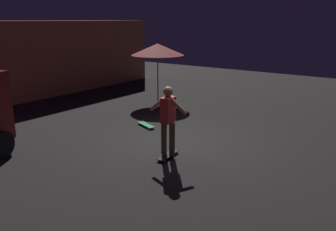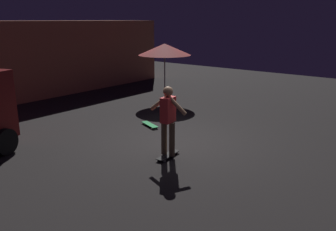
{
  "view_description": "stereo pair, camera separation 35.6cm",
  "coord_description": "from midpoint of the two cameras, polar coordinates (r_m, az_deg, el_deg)",
  "views": [
    {
      "loc": [
        -7.25,
        -5.09,
        3.21
      ],
      "look_at": [
        -0.96,
        -0.47,
        1.05
      ],
      "focal_mm": 37.08,
      "sensor_mm": 36.0,
      "label": 1
    },
    {
      "loc": [
        -7.04,
        -5.37,
        3.21
      ],
      "look_at": [
        -0.96,
        -0.47,
        1.05
      ],
      "focal_mm": 37.08,
      "sensor_mm": 36.0,
      "label": 2
    }
  ],
  "objects": [
    {
      "name": "skateboard_spare",
      "position": [
        10.81,
        -2.07,
        -1.51
      ],
      "size": [
        0.46,
        0.8,
        0.07
      ],
      "color": "green",
      "rests_on": "ground_plane"
    },
    {
      "name": "skateboard_ridden",
      "position": [
        8.42,
        1.22,
        -6.55
      ],
      "size": [
        0.8,
        0.3,
        0.07
      ],
      "color": "black",
      "rests_on": "ground_plane"
    },
    {
      "name": "skater",
      "position": [
        8.1,
        1.26,
        -0.1
      ],
      "size": [
        0.41,
        0.99,
        1.67
      ],
      "color": "brown",
      "rests_on": "skateboard_ridden"
    },
    {
      "name": "low_building",
      "position": [
        16.8,
        -21.51,
        8.86
      ],
      "size": [
        13.11,
        3.56,
        3.17
      ],
      "color": "#B76B4C",
      "rests_on": "ground_plane"
    },
    {
      "name": "patio_umbrella",
      "position": [
        14.01,
        0.18,
        10.81
      ],
      "size": [
        2.1,
        2.1,
        2.3
      ],
      "color": "slate",
      "rests_on": "ground_plane"
    },
    {
      "name": "ground_plane",
      "position": [
        9.42,
        2.54,
        -4.48
      ],
      "size": [
        28.0,
        28.0,
        0.0
      ],
      "primitive_type": "plane",
      "color": "black"
    }
  ]
}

